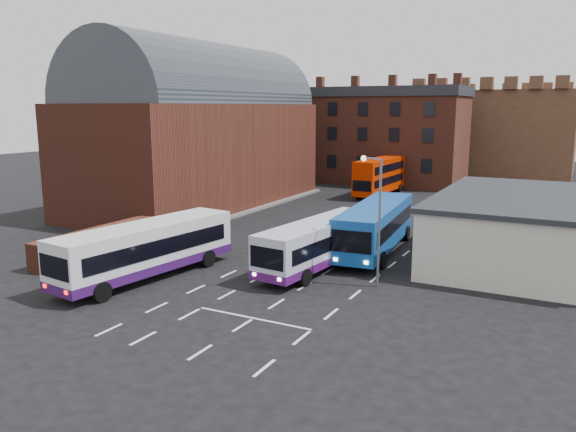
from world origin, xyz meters
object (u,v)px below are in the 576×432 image
at_px(bus_blue, 376,224).
at_px(bus_red_double, 380,176).
at_px(street_lamp, 376,209).
at_px(bus_white_outbound, 146,246).
at_px(bus_white_inbound, 318,241).
at_px(pedestrian_beige, 76,274).
at_px(pedestrian_red, 71,260).

distance_m(bus_blue, bus_red_double, 25.40).
bearing_deg(street_lamp, bus_white_outbound, -158.84).
relative_size(bus_white_outbound, bus_white_inbound, 1.09).
bearing_deg(bus_blue, bus_white_outbound, 44.89).
xyz_separation_m(bus_red_double, pedestrian_beige, (-3.78, -39.45, -1.29)).
distance_m(bus_blue, street_lamp, 7.81).
distance_m(bus_white_outbound, bus_blue, 15.27).
bearing_deg(bus_blue, pedestrian_red, 38.16).
bearing_deg(pedestrian_beige, street_lamp, -158.99).
bearing_deg(pedestrian_red, bus_white_outbound, 164.38).
bearing_deg(bus_white_inbound, bus_white_outbound, 45.07).
bearing_deg(bus_white_inbound, bus_blue, -102.61).
bearing_deg(bus_white_outbound, bus_red_double, 94.32).
xyz_separation_m(street_lamp, pedestrian_beige, (-13.99, -8.24, -3.42)).
relative_size(bus_blue, bus_red_double, 1.18).
xyz_separation_m(bus_blue, street_lamp, (2.37, -7.04, 2.38)).
xyz_separation_m(bus_blue, bus_red_double, (-7.84, 24.16, 0.25)).
distance_m(bus_white_inbound, pedestrian_beige, 13.99).
bearing_deg(bus_white_outbound, pedestrian_red, -151.83).
relative_size(bus_white_inbound, pedestrian_beige, 6.13).
height_order(bus_blue, pedestrian_red, bus_blue).
relative_size(bus_white_outbound, bus_red_double, 1.15).
relative_size(bus_blue, pedestrian_beige, 6.85).
xyz_separation_m(bus_red_double, pedestrian_red, (-6.25, -37.54, -1.27)).
bearing_deg(bus_white_outbound, bus_blue, 57.65).
xyz_separation_m(bus_white_outbound, bus_white_inbound, (7.94, 6.41, -0.15)).
relative_size(street_lamp, pedestrian_red, 3.92).
height_order(bus_red_double, pedestrian_red, bus_red_double).
distance_m(bus_white_inbound, bus_red_double, 30.11).
bearing_deg(bus_red_double, pedestrian_red, 82.73).
height_order(bus_white_outbound, bus_blue, bus_blue).
height_order(bus_white_inbound, pedestrian_red, bus_white_inbound).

